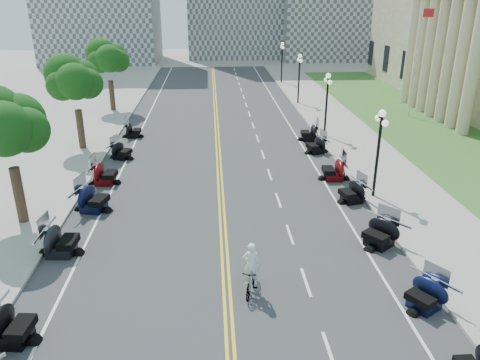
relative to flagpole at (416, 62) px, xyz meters
name	(u,v)px	position (x,y,z in m)	size (l,w,h in m)	color
ground	(224,236)	(-18.00, -22.00, -5.00)	(160.00, 160.00, 0.00)	gray
road	(219,165)	(-18.00, -12.00, -5.00)	(16.00, 90.00, 0.01)	#333335
centerline_yellow_a	(217,165)	(-18.12, -12.00, -4.99)	(0.12, 90.00, 0.00)	yellow
centerline_yellow_b	(221,165)	(-17.88, -12.00, -4.99)	(0.12, 90.00, 0.00)	yellow
edge_line_north	(313,163)	(-11.60, -12.00, -4.99)	(0.12, 90.00, 0.00)	white
edge_line_south	(123,167)	(-24.40, -12.00, -4.99)	(0.12, 90.00, 0.00)	white
lane_dash_4	(330,353)	(-14.80, -30.00, -4.99)	(0.12, 2.00, 0.00)	white
lane_dash_5	(306,282)	(-14.80, -26.00, -4.99)	(0.12, 2.00, 0.00)	white
lane_dash_6	(290,234)	(-14.80, -22.00, -4.99)	(0.12, 2.00, 0.00)	white
lane_dash_7	(278,200)	(-14.80, -18.00, -4.99)	(0.12, 2.00, 0.00)	white
lane_dash_8	(270,174)	(-14.80, -14.00, -4.99)	(0.12, 2.00, 0.00)	white
lane_dash_9	(263,154)	(-14.80, -10.00, -4.99)	(0.12, 2.00, 0.00)	white
lane_dash_10	(257,138)	(-14.80, -6.00, -4.99)	(0.12, 2.00, 0.00)	white
lane_dash_11	(253,125)	(-14.80, -2.00, -4.99)	(0.12, 2.00, 0.00)	white
lane_dash_12	(249,114)	(-14.80, 2.00, -4.99)	(0.12, 2.00, 0.00)	white
lane_dash_13	(246,105)	(-14.80, 6.00, -4.99)	(0.12, 2.00, 0.00)	white
lane_dash_14	(244,97)	(-14.80, 10.00, -4.99)	(0.12, 2.00, 0.00)	white
lane_dash_15	(241,90)	(-14.80, 14.00, -4.99)	(0.12, 2.00, 0.00)	white
lane_dash_16	(239,84)	(-14.80, 18.00, -4.99)	(0.12, 2.00, 0.00)	white
lane_dash_17	(237,78)	(-14.80, 22.00, -4.99)	(0.12, 2.00, 0.00)	white
lane_dash_18	(236,74)	(-14.80, 26.00, -4.99)	(0.12, 2.00, 0.00)	white
lane_dash_19	(234,69)	(-14.80, 30.00, -4.99)	(0.12, 2.00, 0.00)	white
sidewalk_north	(371,161)	(-7.50, -12.00, -4.92)	(5.00, 90.00, 0.15)	#9E9991
sidewalk_south	(61,167)	(-28.50, -12.00, -4.92)	(5.00, 90.00, 0.15)	#9E9991
lawn	(421,128)	(-0.50, -4.00, -4.95)	(9.00, 60.00, 0.10)	#356023
street_lamp_2	(378,154)	(-9.40, -18.00, -2.40)	(0.50, 1.20, 4.90)	black
street_lamp_3	(326,105)	(-9.40, -6.00, -2.40)	(0.50, 1.20, 4.90)	black
street_lamp_4	(299,79)	(-9.40, 6.00, -2.40)	(0.50, 1.20, 4.90)	black
street_lamp_5	(282,63)	(-9.40, 18.00, -2.40)	(0.50, 1.20, 4.90)	black
flagpole	(416,62)	(0.00, 0.00, 0.00)	(1.10, 0.20, 10.00)	silver
tree_2	(7,133)	(-28.00, -20.00, -0.25)	(4.80, 4.80, 9.20)	#235619
tree_3	(75,85)	(-28.00, -8.00, -0.25)	(4.80, 4.80, 9.20)	#235619
tree_4	(109,62)	(-28.00, 4.00, -0.25)	(4.80, 4.80, 9.20)	#235619
motorcycle_n_4	(426,293)	(-10.79, -27.90, -4.35)	(1.86, 1.86, 1.30)	black
motorcycle_n_5	(380,231)	(-10.89, -23.29, -4.28)	(2.06, 2.06, 1.44)	black
motorcycle_n_6	(352,191)	(-10.76, -18.44, -4.33)	(1.91, 1.91, 1.34)	black
motorcycle_n_7	(334,168)	(-10.95, -15.08, -4.26)	(2.12, 2.12, 1.49)	#590A0C
motorcycle_n_8	(316,144)	(-10.93, -9.90, -4.33)	(1.92, 1.92, 1.34)	black
motorcycle_n_9	(310,132)	(-10.79, -6.78, -4.28)	(2.05, 2.05, 1.44)	black
motorcycle_s_4	(10,324)	(-25.21, -28.79, -4.28)	(2.07, 2.07, 1.45)	black
motorcycle_s_5	(60,239)	(-25.23, -23.16, -4.24)	(2.18, 2.18, 1.53)	black
motorcycle_s_6	(93,197)	(-24.82, -18.70, -4.22)	(2.23, 2.23, 1.56)	black
motorcycle_s_7	(104,172)	(-24.99, -14.89, -4.26)	(2.12, 2.12, 1.49)	#590A0C
motorcycle_s_8	(121,150)	(-24.76, -10.29, -4.34)	(1.88, 1.88, 1.31)	black
motorcycle_s_9	(133,129)	(-24.74, -5.03, -4.35)	(1.86, 1.86, 1.30)	black
bicycle	(251,280)	(-17.07, -26.52, -4.44)	(0.53, 1.87, 1.13)	#A51414
cyclist_rider	(251,246)	(-17.07, -26.52, -2.97)	(0.66, 0.43, 1.81)	white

